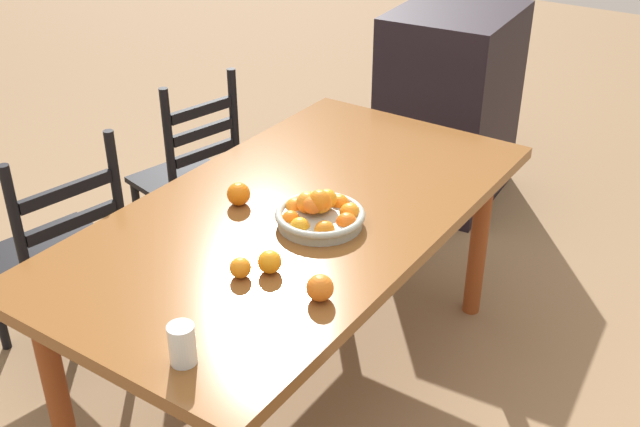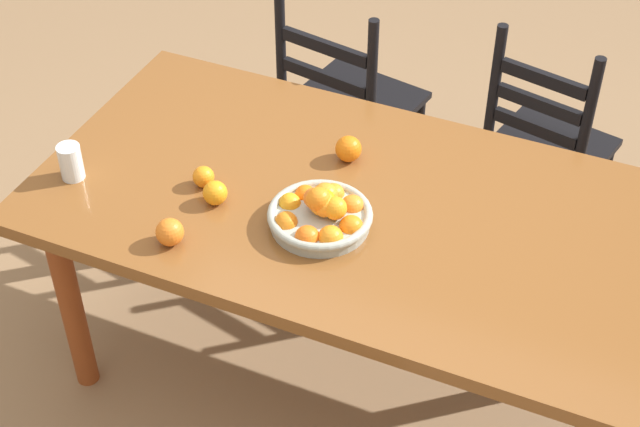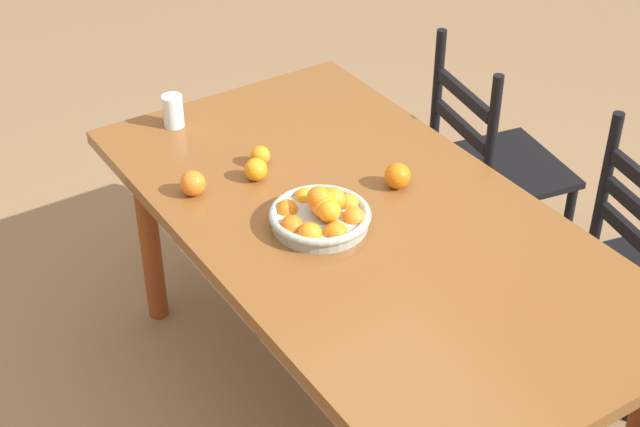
{
  "view_description": "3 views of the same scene",
  "coord_description": "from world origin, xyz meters",
  "px_view_note": "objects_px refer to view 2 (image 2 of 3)",
  "views": [
    {
      "loc": [
        -1.78,
        -1.29,
        1.97
      ],
      "look_at": [
        -0.04,
        -0.12,
        0.78
      ],
      "focal_mm": 43.16,
      "sensor_mm": 36.0,
      "label": 1
    },
    {
      "loc": [
        0.74,
        -1.92,
        2.48
      ],
      "look_at": [
        -0.04,
        -0.12,
        0.78
      ],
      "focal_mm": 54.59,
      "sensor_mm": 36.0,
      "label": 2
    },
    {
      "loc": [
        1.76,
        -1.3,
        2.29
      ],
      "look_at": [
        -0.04,
        -0.12,
        0.78
      ],
      "focal_mm": 53.6,
      "sensor_mm": 36.0,
      "label": 3
    }
  ],
  "objects_px": {
    "chair_near_window": "(544,152)",
    "orange_loose_2": "(348,149)",
    "fruit_bowl": "(321,214)",
    "orange_loose_0": "(170,232)",
    "dining_table": "(352,223)",
    "orange_loose_3": "(203,177)",
    "drinking_glass": "(71,162)",
    "chair_by_cabinet": "(347,108)",
    "orange_loose_1": "(215,193)"
  },
  "relations": [
    {
      "from": "orange_loose_2",
      "to": "orange_loose_1",
      "type": "bearing_deg",
      "value": -128.66
    },
    {
      "from": "fruit_bowl",
      "to": "dining_table",
      "type": "bearing_deg",
      "value": 71.85
    },
    {
      "from": "chair_near_window",
      "to": "chair_by_cabinet",
      "type": "bearing_deg",
      "value": 14.16
    },
    {
      "from": "dining_table",
      "to": "drinking_glass",
      "type": "distance_m",
      "value": 0.81
    },
    {
      "from": "dining_table",
      "to": "drinking_glass",
      "type": "relative_size",
      "value": 16.62
    },
    {
      "from": "fruit_bowl",
      "to": "orange_loose_1",
      "type": "height_order",
      "value": "fruit_bowl"
    },
    {
      "from": "chair_by_cabinet",
      "to": "orange_loose_0",
      "type": "height_order",
      "value": "chair_by_cabinet"
    },
    {
      "from": "orange_loose_1",
      "to": "orange_loose_3",
      "type": "xyz_separation_m",
      "value": [
        -0.07,
        0.05,
        -0.0
      ]
    },
    {
      "from": "dining_table",
      "to": "orange_loose_3",
      "type": "relative_size",
      "value": 29.0
    },
    {
      "from": "fruit_bowl",
      "to": "orange_loose_1",
      "type": "bearing_deg",
      "value": -174.03
    },
    {
      "from": "chair_by_cabinet",
      "to": "orange_loose_2",
      "type": "relative_size",
      "value": 12.08
    },
    {
      "from": "chair_by_cabinet",
      "to": "drinking_glass",
      "type": "relative_size",
      "value": 8.69
    },
    {
      "from": "chair_near_window",
      "to": "fruit_bowl",
      "type": "height_order",
      "value": "chair_near_window"
    },
    {
      "from": "chair_near_window",
      "to": "orange_loose_2",
      "type": "xyz_separation_m",
      "value": [
        -0.46,
        -0.67,
        0.34
      ]
    },
    {
      "from": "chair_near_window",
      "to": "orange_loose_2",
      "type": "relative_size",
      "value": 12.19
    },
    {
      "from": "chair_by_cabinet",
      "to": "dining_table",
      "type": "bearing_deg",
      "value": 123.61
    },
    {
      "from": "fruit_bowl",
      "to": "drinking_glass",
      "type": "xyz_separation_m",
      "value": [
        -0.73,
        -0.09,
        0.02
      ]
    },
    {
      "from": "chair_by_cabinet",
      "to": "drinking_glass",
      "type": "bearing_deg",
      "value": 78.34
    },
    {
      "from": "chair_by_cabinet",
      "to": "orange_loose_1",
      "type": "xyz_separation_m",
      "value": [
        0.0,
        -0.97,
        0.34
      ]
    },
    {
      "from": "chair_near_window",
      "to": "orange_loose_1",
      "type": "bearing_deg",
      "value": 66.43
    },
    {
      "from": "orange_loose_3",
      "to": "drinking_glass",
      "type": "relative_size",
      "value": 0.57
    },
    {
      "from": "chair_by_cabinet",
      "to": "orange_loose_2",
      "type": "bearing_deg",
      "value": 122.88
    },
    {
      "from": "fruit_bowl",
      "to": "orange_loose_2",
      "type": "relative_size",
      "value": 3.69
    },
    {
      "from": "dining_table",
      "to": "orange_loose_2",
      "type": "height_order",
      "value": "orange_loose_2"
    },
    {
      "from": "chair_near_window",
      "to": "drinking_glass",
      "type": "relative_size",
      "value": 8.77
    },
    {
      "from": "dining_table",
      "to": "orange_loose_3",
      "type": "height_order",
      "value": "orange_loose_3"
    },
    {
      "from": "fruit_bowl",
      "to": "orange_loose_2",
      "type": "height_order",
      "value": "fruit_bowl"
    },
    {
      "from": "orange_loose_0",
      "to": "orange_loose_2",
      "type": "xyz_separation_m",
      "value": [
        0.29,
        0.52,
        0.0
      ]
    },
    {
      "from": "fruit_bowl",
      "to": "orange_loose_3",
      "type": "bearing_deg",
      "value": 176.64
    },
    {
      "from": "chair_by_cabinet",
      "to": "fruit_bowl",
      "type": "distance_m",
      "value": 1.05
    },
    {
      "from": "dining_table",
      "to": "orange_loose_3",
      "type": "bearing_deg",
      "value": -166.02
    },
    {
      "from": "orange_loose_3",
      "to": "orange_loose_0",
      "type": "bearing_deg",
      "value": -81.79
    },
    {
      "from": "chair_near_window",
      "to": "orange_loose_0",
      "type": "xyz_separation_m",
      "value": [
        -0.75,
        -1.19,
        0.34
      ]
    },
    {
      "from": "orange_loose_0",
      "to": "drinking_glass",
      "type": "distance_m",
      "value": 0.42
    },
    {
      "from": "fruit_bowl",
      "to": "orange_loose_3",
      "type": "xyz_separation_m",
      "value": [
        -0.37,
        0.02,
        -0.01
      ]
    },
    {
      "from": "orange_loose_0",
      "to": "dining_table",
      "type": "bearing_deg",
      "value": 42.88
    },
    {
      "from": "drinking_glass",
      "to": "orange_loose_1",
      "type": "bearing_deg",
      "value": 8.33
    },
    {
      "from": "orange_loose_2",
      "to": "drinking_glass",
      "type": "xyz_separation_m",
      "value": [
        -0.69,
        -0.39,
        0.02
      ]
    },
    {
      "from": "orange_loose_3",
      "to": "drinking_glass",
      "type": "height_order",
      "value": "drinking_glass"
    },
    {
      "from": "fruit_bowl",
      "to": "orange_loose_2",
      "type": "xyz_separation_m",
      "value": [
        -0.04,
        0.3,
        -0.0
      ]
    },
    {
      "from": "dining_table",
      "to": "orange_loose_3",
      "type": "distance_m",
      "value": 0.44
    },
    {
      "from": "dining_table",
      "to": "drinking_glass",
      "type": "height_order",
      "value": "drinking_glass"
    },
    {
      "from": "dining_table",
      "to": "chair_by_cabinet",
      "type": "bearing_deg",
      "value": 113.05
    },
    {
      "from": "chair_near_window",
      "to": "orange_loose_0",
      "type": "relative_size",
      "value": 12.53
    },
    {
      "from": "chair_near_window",
      "to": "chair_by_cabinet",
      "type": "distance_m",
      "value": 0.73
    },
    {
      "from": "dining_table",
      "to": "orange_loose_0",
      "type": "relative_size",
      "value": 23.74
    },
    {
      "from": "fruit_bowl",
      "to": "orange_loose_0",
      "type": "height_order",
      "value": "fruit_bowl"
    },
    {
      "from": "drinking_glass",
      "to": "chair_by_cabinet",
      "type": "bearing_deg",
      "value": 67.77
    },
    {
      "from": "orange_loose_3",
      "to": "orange_loose_2",
      "type": "bearing_deg",
      "value": 39.86
    },
    {
      "from": "orange_loose_1",
      "to": "orange_loose_2",
      "type": "height_order",
      "value": "orange_loose_2"
    }
  ]
}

